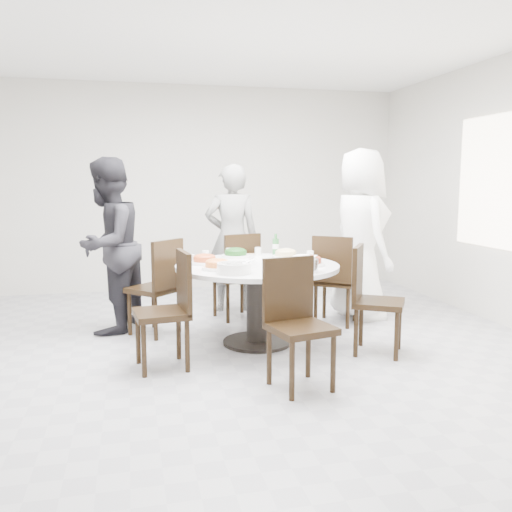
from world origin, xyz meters
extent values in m
cube|color=#A5A4A9|center=(0.00, 0.00, 0.00)|extent=(6.00, 6.00, 0.01)
cube|color=white|center=(0.00, 0.00, 2.80)|extent=(6.00, 6.00, 0.01)
cube|color=beige|center=(0.00, 3.00, 1.40)|extent=(6.00, 0.01, 2.80)
cube|color=beige|center=(0.00, -3.00, 1.40)|extent=(6.00, 0.01, 2.80)
cylinder|color=white|center=(0.33, 0.21, 0.38)|extent=(1.50, 1.50, 0.75)
cube|color=black|center=(1.31, 0.73, 0.47)|extent=(0.59, 0.59, 0.95)
cube|color=black|center=(0.31, 1.20, 0.47)|extent=(0.52, 0.52, 0.95)
cube|color=black|center=(-0.58, 0.76, 0.47)|extent=(0.59, 0.59, 0.95)
cube|color=black|center=(-0.57, -0.26, 0.47)|extent=(0.47, 0.47, 0.95)
cube|color=black|center=(0.39, -0.93, 0.47)|extent=(0.50, 0.50, 0.95)
cube|color=black|center=(1.31, -0.31, 0.47)|extent=(0.58, 0.58, 0.95)
imported|color=white|center=(1.65, 0.90, 0.93)|extent=(0.68, 0.97, 1.86)
imported|color=black|center=(0.35, 1.56, 0.85)|extent=(0.65, 0.46, 1.70)
imported|color=black|center=(-1.01, 0.96, 0.87)|extent=(0.97, 1.05, 1.74)
cylinder|color=white|center=(0.23, 0.69, 0.79)|extent=(0.28, 0.28, 0.07)
cylinder|color=white|center=(0.70, 0.53, 0.79)|extent=(0.26, 0.26, 0.07)
cylinder|color=white|center=(-0.13, 0.34, 0.79)|extent=(0.26, 0.26, 0.07)
cylinder|color=white|center=(0.77, 0.03, 0.79)|extent=(0.28, 0.28, 0.07)
cylinder|color=white|center=(-0.07, 0.00, 0.79)|extent=(0.27, 0.27, 0.07)
cylinder|color=silver|center=(0.62, -0.27, 0.80)|extent=(0.26, 0.26, 0.11)
cylinder|color=white|center=(0.04, -0.22, 0.79)|extent=(0.28, 0.28, 0.09)
cylinder|color=#296830|center=(0.64, 0.71, 0.86)|extent=(0.07, 0.07, 0.23)
cylinder|color=white|center=(0.31, 0.83, 0.79)|extent=(0.07, 0.07, 0.08)
camera|label=1|loc=(-0.79, -4.57, 1.52)|focal=38.00mm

